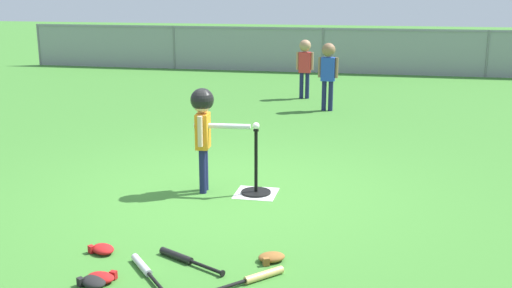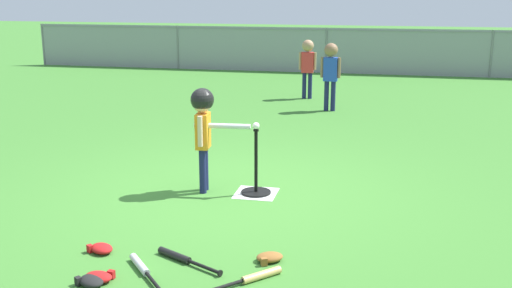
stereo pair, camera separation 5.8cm
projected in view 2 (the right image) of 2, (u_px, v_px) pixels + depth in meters
The scene contains 15 objects.
ground_plane at pixel (232, 195), 6.55m from camera, with size 60.00×60.00×0.00m, color #3D7A2D.
home_plate at pixel (256, 193), 6.59m from camera, with size 0.44×0.44×0.01m, color white.
batting_tee at pixel (256, 183), 6.56m from camera, with size 0.32×0.32×0.71m.
baseball_on_tee at pixel (256, 126), 6.40m from camera, with size 0.07×0.07×0.07m, color white.
batter_child at pixel (203, 119), 6.46m from camera, with size 0.63×0.32×1.13m.
fielder_near_right at pixel (331, 68), 10.79m from camera, with size 0.36×0.24×1.20m.
fielder_deep_center at pixel (308, 61), 12.00m from camera, with size 0.34×0.23×1.16m.
spare_bat_silver at pixel (142, 268), 4.77m from camera, with size 0.49×0.56×0.06m.
spare_bat_wood at pixel (254, 277), 4.62m from camera, with size 0.52×0.53×0.06m.
spare_bat_black at pixel (181, 258), 4.96m from camera, with size 0.63×0.36×0.06m.
glove_by_plate at pixel (269, 257), 4.95m from camera, with size 0.27×0.24×0.07m.
glove_near_bats at pixel (99, 277), 4.62m from camera, with size 0.24×0.19×0.07m.
glove_tossed_aside at pixel (91, 281), 4.56m from camera, with size 0.27×0.26×0.07m.
glove_outfield_drop at pixel (101, 248), 5.12m from camera, with size 0.27×0.26×0.07m.
outfield_fence at pixel (326, 49), 15.65m from camera, with size 16.06×0.06×1.15m.
Camera 2 is at (1.56, -6.02, 2.16)m, focal length 42.99 mm.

